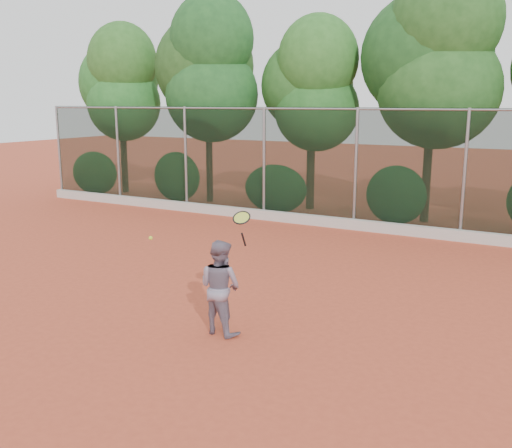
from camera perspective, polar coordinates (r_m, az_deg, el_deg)
The scene contains 7 objects.
ground at distance 10.93m, azimuth -2.54°, elevation -7.39°, with size 80.00×80.00×0.00m, color #BC482C.
concrete_curb at distance 16.88m, azimuth 9.54°, elevation -0.02°, with size 24.00×0.20×0.30m, color #BAB5AD.
tennis_player at distance 9.13m, azimuth -3.60°, elevation -6.30°, with size 0.74×0.58×1.53m, color slate.
chainlink_fence at distance 16.78m, azimuth 9.95°, elevation 5.81°, with size 24.09×0.09×3.50m.
foliage_backdrop at distance 18.75m, azimuth 10.64°, elevation 14.22°, with size 23.70×3.63×7.55m.
tennis_racket at distance 8.55m, azimuth -1.43°, elevation 0.38°, with size 0.32×0.30×0.56m.
tennis_ball_in_flight at distance 9.91m, azimuth -10.48°, elevation -1.39°, with size 0.07×0.07×0.07m.
Camera 1 is at (5.37, -8.79, 3.65)m, focal length 40.00 mm.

